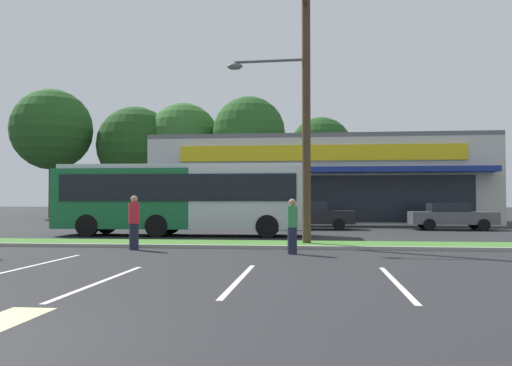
# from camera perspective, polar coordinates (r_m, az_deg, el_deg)

# --- Properties ---
(grass_median) EXTENTS (56.00, 2.20, 0.12)m
(grass_median) POSITION_cam_1_polar(r_m,az_deg,el_deg) (19.99, -5.67, -6.31)
(grass_median) COLOR #427A2D
(grass_median) RESTS_ON ground_plane
(curb_lip) EXTENTS (56.00, 0.24, 0.12)m
(curb_lip) POSITION_cam_1_polar(r_m,az_deg,el_deg) (18.80, -6.44, -6.59)
(curb_lip) COLOR #99968C
(curb_lip) RESTS_ON ground_plane
(parking_stripe_0) EXTENTS (0.12, 4.80, 0.01)m
(parking_stripe_0) POSITION_cam_1_polar(r_m,az_deg,el_deg) (15.06, -21.79, -7.89)
(parking_stripe_0) COLOR silver
(parking_stripe_0) RESTS_ON ground_plane
(parking_stripe_1) EXTENTS (0.12, 4.80, 0.01)m
(parking_stripe_1) POSITION_cam_1_polar(r_m,az_deg,el_deg) (11.56, -15.81, -9.85)
(parking_stripe_1) COLOR silver
(parking_stripe_1) RESTS_ON ground_plane
(parking_stripe_2) EXTENTS (0.12, 4.80, 0.01)m
(parking_stripe_2) POSITION_cam_1_polar(r_m,az_deg,el_deg) (11.45, -1.74, -10.00)
(parking_stripe_2) COLOR silver
(parking_stripe_2) RESTS_ON ground_plane
(parking_stripe_3) EXTENTS (0.12, 4.80, 0.01)m
(parking_stripe_3) POSITION_cam_1_polar(r_m,az_deg,el_deg) (11.36, 14.40, -10.01)
(parking_stripe_3) COLOR silver
(parking_stripe_3) RESTS_ON ground_plane
(lot_arrow) EXTENTS (0.70, 1.60, 0.01)m
(lot_arrow) POSITION_cam_1_polar(r_m,az_deg,el_deg) (8.47, -24.62, -12.76)
(lot_arrow) COLOR beige
(lot_arrow) RESTS_ON ground_plane
(storefront_building) EXTENTS (23.07, 12.17, 6.02)m
(storefront_building) POSITION_cam_1_polar(r_m,az_deg,el_deg) (40.94, 6.65, 0.16)
(storefront_building) COLOR beige
(storefront_building) RESTS_ON ground_plane
(tree_far_left) EXTENTS (7.41, 7.41, 11.82)m
(tree_far_left) POSITION_cam_1_polar(r_m,az_deg,el_deg) (53.84, -20.52, 5.23)
(tree_far_left) COLOR #473323
(tree_far_left) RESTS_ON ground_plane
(tree_left) EXTENTS (7.21, 7.21, 10.34)m
(tree_left) POSITION_cam_1_polar(r_m,az_deg,el_deg) (52.37, -12.45, 3.84)
(tree_left) COLOR #473323
(tree_left) RESTS_ON ground_plane
(tree_mid_left) EXTENTS (6.71, 6.71, 10.67)m
(tree_mid_left) POSITION_cam_1_polar(r_m,az_deg,el_deg) (51.58, -7.58, 4.54)
(tree_mid_left) COLOR #473323
(tree_mid_left) RESTS_ON ground_plane
(tree_mid) EXTENTS (6.38, 6.38, 10.80)m
(tree_mid) POSITION_cam_1_polar(r_m,az_deg,el_deg) (48.53, -0.74, 5.26)
(tree_mid) COLOR #473323
(tree_mid) RESTS_ON ground_plane
(tree_mid_right) EXTENTS (5.82, 5.82, 9.23)m
(tree_mid_right) POSITION_cam_1_polar(r_m,az_deg,el_deg) (50.57, 6.80, 3.52)
(tree_mid_right) COLOR #473323
(tree_mid_right) RESTS_ON ground_plane
(utility_pole) EXTENTS (3.03, 2.40, 9.25)m
(utility_pole) POSITION_cam_1_polar(r_m,az_deg,el_deg) (19.73, 4.82, 7.93)
(utility_pole) COLOR #4C3826
(utility_pole) RESTS_ON ground_plane
(city_bus) EXTENTS (11.56, 2.82, 3.25)m
(city_bus) POSITION_cam_1_polar(r_m,az_deg,el_deg) (25.33, -7.71, -1.48)
(city_bus) COLOR #196638
(city_bus) RESTS_ON ground_plane
(car_0) EXTENTS (4.62, 1.99, 1.58)m
(car_0) POSITION_cam_1_polar(r_m,az_deg,el_deg) (30.78, 5.81, -3.33)
(car_0) COLOR black
(car_0) RESTS_ON ground_plane
(car_2) EXTENTS (4.52, 1.96, 1.46)m
(car_2) POSITION_cam_1_polar(r_m,az_deg,el_deg) (31.86, 19.70, -3.26)
(car_2) COLOR #515459
(car_2) RESTS_ON ground_plane
(pedestrian_near_bench) EXTENTS (0.36, 0.36, 1.78)m
(pedestrian_near_bench) POSITION_cam_1_polar(r_m,az_deg,el_deg) (18.50, -12.59, -4.04)
(pedestrian_near_bench) COLOR #1E2338
(pedestrian_near_bench) RESTS_ON ground_plane
(pedestrian_by_pole) EXTENTS (0.34, 0.34, 1.68)m
(pedestrian_by_pole) POSITION_cam_1_polar(r_m,az_deg,el_deg) (16.66, 3.80, -4.52)
(pedestrian_by_pole) COLOR #1E2338
(pedestrian_by_pole) RESTS_ON ground_plane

